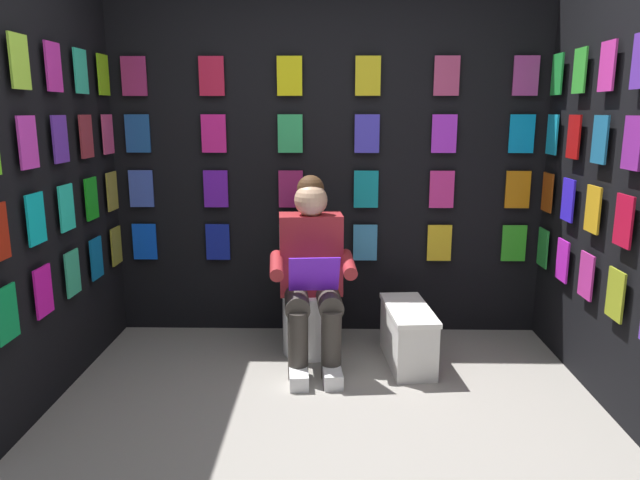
{
  "coord_description": "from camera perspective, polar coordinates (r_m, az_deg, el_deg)",
  "views": [
    {
      "loc": [
        -0.02,
        2.38,
        1.58
      ],
      "look_at": [
        0.04,
        -0.97,
        0.85
      ],
      "focal_mm": 33.02,
      "sensor_mm": 36.0,
      "label": 1
    }
  ],
  "objects": [
    {
      "name": "ground_plane",
      "position": [
        2.86,
        0.54,
        -21.3
      ],
      "size": [
        30.0,
        30.0,
        0.0
      ],
      "primitive_type": "plane",
      "color": "gray"
    },
    {
      "name": "display_wall_back",
      "position": [
        4.2,
        0.83,
        6.94
      ],
      "size": [
        3.12,
        0.14,
        2.37
      ],
      "color": "black",
      "rests_on": "ground"
    },
    {
      "name": "person_reading",
      "position": [
        3.7,
        -0.79,
        -3.05
      ],
      "size": [
        0.55,
        0.71,
        1.19
      ],
      "rotation": [
        0.0,
        0.0,
        0.09
      ],
      "color": "maroon",
      "rests_on": "ground"
    },
    {
      "name": "display_wall_left",
      "position": [
        3.62,
        26.34,
        4.81
      ],
      "size": [
        0.14,
        1.76,
        2.37
      ],
      "color": "black",
      "rests_on": "ground"
    },
    {
      "name": "toilet",
      "position": [
        3.99,
        -0.93,
        -5.97
      ],
      "size": [
        0.42,
        0.57,
        0.77
      ],
      "rotation": [
        0.0,
        0.0,
        0.09
      ],
      "color": "white",
      "rests_on": "ground"
    },
    {
      "name": "comic_longbox_near",
      "position": [
        3.83,
        8.5,
        -9.1
      ],
      "size": [
        0.32,
        0.65,
        0.37
      ],
      "rotation": [
        0.0,
        0.0,
        0.09
      ],
      "color": "white",
      "rests_on": "ground"
    },
    {
      "name": "display_wall_right",
      "position": [
        3.64,
        -24.72,
        4.99
      ],
      "size": [
        0.14,
        1.76,
        2.37
      ],
      "color": "black",
      "rests_on": "ground"
    }
  ]
}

